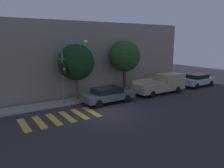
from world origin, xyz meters
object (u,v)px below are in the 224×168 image
at_px(pickup_truck, 162,84).
at_px(tree_near_corner, 76,62).
at_px(sedan_middle, 198,80).
at_px(sedan_near_corner, 108,95).
at_px(tree_midblock, 125,56).
at_px(traffic_light_pole, 69,63).

height_order(pickup_truck, tree_near_corner, tree_near_corner).
xyz_separation_m(pickup_truck, sedan_middle, (5.86, 0.00, -0.18)).
relative_size(sedan_near_corner, pickup_truck, 0.81).
bearing_deg(tree_midblock, pickup_truck, -34.31).
bearing_deg(sedan_middle, sedan_near_corner, 180.00).
relative_size(sedan_near_corner, tree_near_corner, 0.90).
distance_m(traffic_light_pole, tree_midblock, 6.27).
height_order(pickup_truck, sedan_middle, pickup_truck).
distance_m(pickup_truck, tree_near_corner, 8.90).
height_order(sedan_near_corner, sedan_middle, sedan_middle).
distance_m(sedan_near_corner, sedan_middle, 12.27).
relative_size(pickup_truck, sedan_middle, 1.31).
xyz_separation_m(sedan_near_corner, tree_midblock, (3.30, 2.13, 2.98)).
bearing_deg(traffic_light_pole, sedan_near_corner, -23.58).
xyz_separation_m(sedan_near_corner, pickup_truck, (6.41, -0.00, 0.22)).
xyz_separation_m(traffic_light_pole, sedan_middle, (15.18, -1.27, -2.74)).
distance_m(sedan_near_corner, tree_near_corner, 3.89).
xyz_separation_m(traffic_light_pole, pickup_truck, (9.32, -1.27, -2.56)).
relative_size(pickup_truck, tree_near_corner, 1.12).
bearing_deg(tree_near_corner, sedan_near_corner, -48.51).
height_order(sedan_middle, tree_near_corner, tree_near_corner).
xyz_separation_m(pickup_truck, tree_midblock, (-3.11, 2.13, 2.76)).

